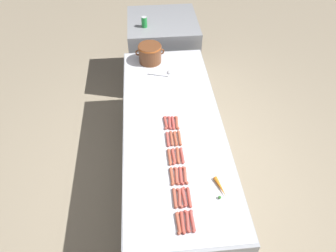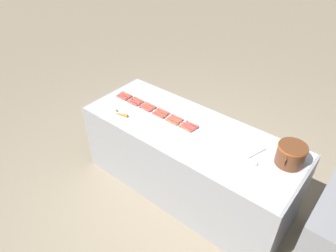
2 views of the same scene
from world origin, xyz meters
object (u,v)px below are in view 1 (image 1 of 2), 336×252
bean_pot (150,53)px  hot_dog_20 (185,175)px  hot_dog_0 (178,223)px  serving_spoon (166,73)px  hot_dog_8 (176,176)px  hot_dog_22 (180,138)px  hot_dog_10 (172,138)px  hot_dog_1 (175,198)px  hot_dog_15 (178,155)px  hot_dog_3 (169,157)px  hot_dog_6 (182,223)px  hot_dog_13 (184,197)px  hot_dog_23 (177,123)px  hot_dog_7 (180,198)px  hot_dog_9 (173,156)px  hot_dog_14 (181,176)px  soda_can (144,22)px  hot_dog_16 (176,138)px  hot_dog_21 (182,155)px  hot_dog_5 (166,123)px  hot_dog_11 (170,123)px  hot_dog_18 (192,221)px  hot_dog_19 (189,197)px  carrot (220,188)px  hot_dog_2 (172,176)px  hot_dog_12 (187,221)px  hot_dog_4 (168,139)px  back_cabinet (163,52)px  hot_dog_17 (173,123)px

bean_pot → hot_dog_20: bearing=-83.3°
hot_dog_0 → serving_spoon: bearing=87.8°
hot_dog_8 → hot_dog_22: size_ratio=1.00×
hot_dog_22 → hot_dog_10: bearing=178.2°
hot_dog_1 → hot_dog_15: (0.06, 0.37, 0.00)m
hot_dog_3 → hot_dog_8: (0.03, -0.18, 0.00)m
hot_dog_22 → hot_dog_6: bearing=-95.4°
hot_dog_13 → hot_dog_20: (0.03, 0.18, 0.00)m
hot_dog_23 → bean_pot: bearing=100.5°
hot_dog_7 → hot_dog_9: bearing=90.6°
hot_dog_14 → hot_dog_23: (0.03, 0.55, 0.00)m
hot_dog_13 → soda_can: size_ratio=1.29×
hot_dog_7 → hot_dog_16: same height
hot_dog_20 → hot_dog_3: bearing=118.6°
hot_dog_21 → hot_dog_5: bearing=104.6°
hot_dog_20 → hot_dog_22: bearing=89.5°
hot_dog_11 → hot_dog_18: 0.92m
hot_dog_1 → bean_pot: 1.70m
hot_dog_5 → soda_can: soda_can is taller
hot_dog_19 → hot_dog_10: bearing=96.8°
hot_dog_5 → carrot: bearing=-64.1°
hot_dog_0 → bean_pot: (-0.08, 1.88, 0.10)m
hot_dog_19 → soda_can: soda_can is taller
hot_dog_10 → bean_pot: (-0.12, 1.14, 0.10)m
hot_dog_2 → hot_dog_12: (0.06, -0.36, 0.00)m
hot_dog_0 → hot_dog_4: 0.73m
hot_dog_15 → hot_dog_20: 0.19m
hot_dog_10 → hot_dog_21: same height
hot_dog_1 → bean_pot: bearing=92.8°
hot_dog_3 → hot_dog_16: size_ratio=1.00×
hot_dog_3 → soda_can: soda_can is taller
hot_dog_3 → hot_dog_13: 0.37m
back_cabinet → hot_dog_3: (-0.11, -2.09, 0.38)m
hot_dog_21 → hot_dog_0: bearing=-99.7°
hot_dog_8 → hot_dog_20: bearing=-0.0°
hot_dog_11 → hot_dog_22: 0.19m
hot_dog_21 → hot_dog_1: bearing=-104.7°
hot_dog_10 → hot_dog_13: bearing=-86.4°
hot_dog_23 → soda_can: size_ratio=1.29×
hot_dog_21 → soda_can: size_ratio=1.29×
back_cabinet → hot_dog_21: 2.12m
hot_dog_0 → hot_dog_22: (0.10, 0.74, 0.00)m
hot_dog_1 → hot_dog_4: 0.55m
hot_dog_3 → bean_pot: 1.34m
hot_dog_16 → hot_dog_23: size_ratio=1.00×
hot_dog_9 → bean_pot: bearing=94.8°
hot_dog_9 → hot_dog_19: (0.07, -0.37, 0.00)m
hot_dog_0 → hot_dog_14: (0.06, 0.37, 0.00)m
hot_dog_6 → hot_dog_14: bearing=84.4°
hot_dog_6 → hot_dog_17: bearing=87.8°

